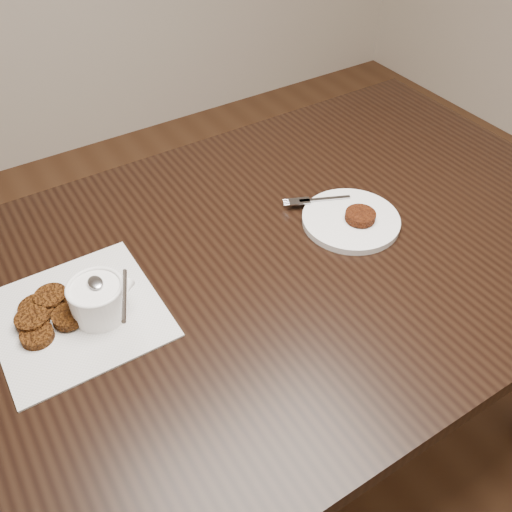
{
  "coord_description": "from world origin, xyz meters",
  "views": [
    {
      "loc": [
        -0.47,
        -0.51,
        1.5
      ],
      "look_at": [
        -0.07,
        0.13,
        0.8
      ],
      "focal_mm": 38.78,
      "sensor_mm": 36.0,
      "label": 1
    }
  ],
  "objects_px": {
    "sauce_ramekin": "(94,286)",
    "plate_with_patty": "(351,217)",
    "napkin": "(78,315)",
    "table": "(282,359)"
  },
  "relations": [
    {
      "from": "sauce_ramekin",
      "to": "plate_with_patty",
      "type": "xyz_separation_m",
      "value": [
        0.54,
        -0.04,
        -0.06
      ]
    },
    {
      "from": "table",
      "to": "sauce_ramekin",
      "type": "bearing_deg",
      "value": 175.23
    },
    {
      "from": "sauce_ramekin",
      "to": "plate_with_patty",
      "type": "relative_size",
      "value": 0.66
    },
    {
      "from": "plate_with_patty",
      "to": "table",
      "type": "bearing_deg",
      "value": 177.53
    },
    {
      "from": "plate_with_patty",
      "to": "napkin",
      "type": "bearing_deg",
      "value": 174.35
    },
    {
      "from": "napkin",
      "to": "table",
      "type": "bearing_deg",
      "value": -6.84
    },
    {
      "from": "table",
      "to": "napkin",
      "type": "distance_m",
      "value": 0.57
    },
    {
      "from": "sauce_ramekin",
      "to": "plate_with_patty",
      "type": "height_order",
      "value": "sauce_ramekin"
    },
    {
      "from": "napkin",
      "to": "sauce_ramekin",
      "type": "relative_size",
      "value": 2.08
    },
    {
      "from": "table",
      "to": "plate_with_patty",
      "type": "bearing_deg",
      "value": -2.47
    }
  ]
}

